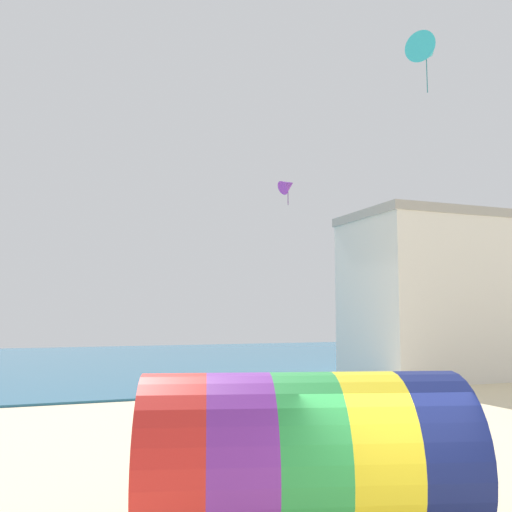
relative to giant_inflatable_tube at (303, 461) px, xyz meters
The scene contains 5 objects.
sea 36.45m from the giant_inflatable_tube, 88.64° to the left, with size 120.00×40.00×0.10m, color #236084.
giant_inflatable_tube is the anchor object (origin of this frame).
kite_cyan_delta 16.29m from the giant_inflatable_tube, 41.75° to the left, with size 1.58×1.56×2.11m.
kite_purple_delta 17.54m from the giant_inflatable_tube, 66.75° to the left, with size 0.99×0.81×1.32m.
promenade_building 27.19m from the giant_inflatable_tube, 44.88° to the left, with size 12.85×6.68×9.44m.
Camera 1 is at (-4.80, -6.45, 3.65)m, focal length 40.00 mm.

